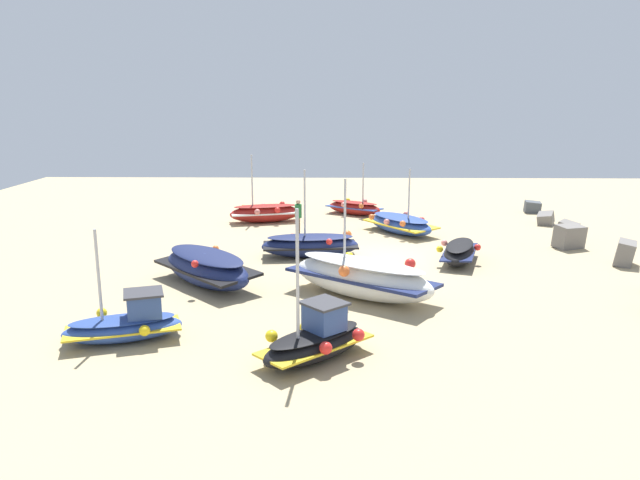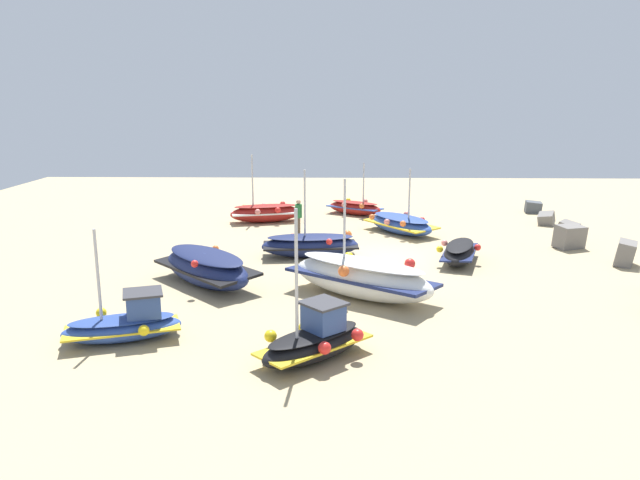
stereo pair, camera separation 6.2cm
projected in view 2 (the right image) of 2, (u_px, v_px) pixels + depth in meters
The scene contains 13 objects.
ground_plane at pixel (380, 258), 24.51m from camera, with size 49.80×49.80×0.00m, color tan.
fishing_boat_0 at pixel (315, 340), 14.98m from camera, with size 2.92×3.04×3.85m.
fishing_boat_1 at pixel (310, 245), 24.64m from camera, with size 1.92×4.05×3.53m.
fishing_boat_2 at pixel (266, 212), 31.45m from camera, with size 2.17×3.84×3.49m.
fishing_boat_3 at pixel (459, 252), 23.75m from camera, with size 3.30×2.05×0.85m.
fishing_boat_4 at pixel (361, 277), 19.58m from camera, with size 4.41×5.18×3.83m.
fishing_boat_5 at pixel (355, 207), 33.50m from camera, with size 2.67×3.30×2.90m.
fishing_boat_6 at pixel (125, 324), 16.18m from camera, with size 2.19×3.31×3.08m.
fishing_boat_7 at pixel (206, 267), 20.92m from camera, with size 4.38×4.30×1.24m.
fishing_boat_8 at pixel (401, 224), 28.90m from camera, with size 4.04×3.52×3.15m.
person_walking at pixel (299, 215), 28.24m from camera, with size 0.32×0.32×1.71m.
breakwater_rocks at pixel (620, 258), 22.84m from camera, with size 21.08×2.78×1.30m.
mooring_buoy_0 at pixel (347, 235), 26.92m from camera, with size 0.40×0.40×0.59m.
Camera 2 is at (23.74, -1.92, 6.30)m, focal length 34.38 mm.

